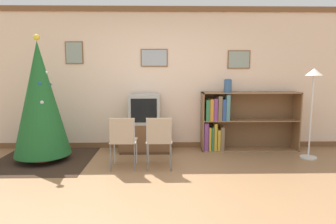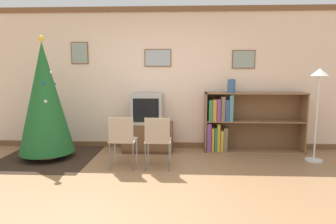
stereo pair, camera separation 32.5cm
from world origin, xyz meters
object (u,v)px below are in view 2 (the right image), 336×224
Objects in this scene: tv_console at (148,137)px; standing_lamp at (319,91)px; folding_chair_right at (158,139)px; folding_chair_left at (122,139)px; christmas_tree at (45,98)px; vase at (231,86)px; bookshelf at (235,122)px; television at (147,109)px.

standing_lamp is (2.87, -0.50, 0.92)m from tv_console.
tv_console is at bearing 104.90° from folding_chair_right.
folding_chair_left and folding_chair_right have the same top height.
christmas_tree is 3.30m from vase.
bookshelf reaches higher than folding_chair_right.
folding_chair_right is 2.75m from standing_lamp.
bookshelf is (1.64, 0.09, -0.26)m from television.
bookshelf is (1.92, 1.12, 0.07)m from folding_chair_left.
tv_console is 1.09m from folding_chair_left.
television is at bearing 17.77° from christmas_tree.
vase reaches higher than folding_chair_left.
standing_lamp is at bearing 11.53° from folding_chair_right.
tv_console is 1.68× the size of television.
christmas_tree is 2.54× the size of folding_chair_right.
christmas_tree reaches higher than folding_chair_right.
vase reaches higher than tv_console.
folding_chair_right is at bearing -168.47° from standing_lamp.
folding_chair_right is 0.53× the size of standing_lamp.
christmas_tree reaches higher than vase.
folding_chair_right is at bearing -75.10° from tv_console.
tv_console is 3.06m from standing_lamp.
television is at bearing 104.94° from folding_chair_right.
television is 0.69× the size of folding_chair_right.
folding_chair_right is (0.55, 0.00, 0.00)m from folding_chair_left.
folding_chair_right is 1.77m from bookshelf.
christmas_tree is 8.35× the size of vase.
standing_lamp reaches higher than bookshelf.
bookshelf is at bearing 39.43° from folding_chair_right.
christmas_tree is at bearing -169.25° from bookshelf.
christmas_tree is 1.34× the size of standing_lamp.
television is (-0.00, -0.00, 0.54)m from tv_console.
television is at bearing -178.49° from vase.
standing_lamp reaches higher than folding_chair_right.
standing_lamp is at bearing 0.51° from christmas_tree.
folding_chair_left is (1.42, -0.49, -0.57)m from christmas_tree.
tv_console is 1.82m from vase.
christmas_tree is 1.94m from tv_console.
vase is (1.55, 0.04, 0.43)m from television.
folding_chair_left is (-0.28, -1.03, -0.34)m from television.
vase is (1.55, 0.04, 0.97)m from tv_console.
tv_console is at bearing 90.00° from television.
tv_console is 0.54m from television.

